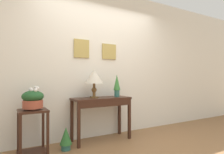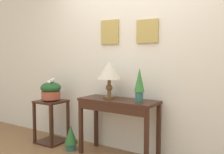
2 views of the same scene
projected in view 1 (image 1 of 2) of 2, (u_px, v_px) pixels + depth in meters
back_wall_with_art at (100, 62)px, 3.64m from camera, size 9.00×0.13×2.80m
console_table at (102, 105)px, 3.31m from camera, size 1.02×0.40×0.74m
table_lamp at (94, 78)px, 3.27m from camera, size 0.32×0.32×0.48m
potted_plant_on_console at (117, 85)px, 3.47m from camera, size 0.12×0.12×0.40m
pedestal_stand_left at (33, 132)px, 2.70m from camera, size 0.39×0.39×0.63m
planter_bowl_wide at (33, 99)px, 2.71m from camera, size 0.30×0.30×0.33m
potted_plant_floor at (66, 138)px, 2.86m from camera, size 0.18×0.18×0.35m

